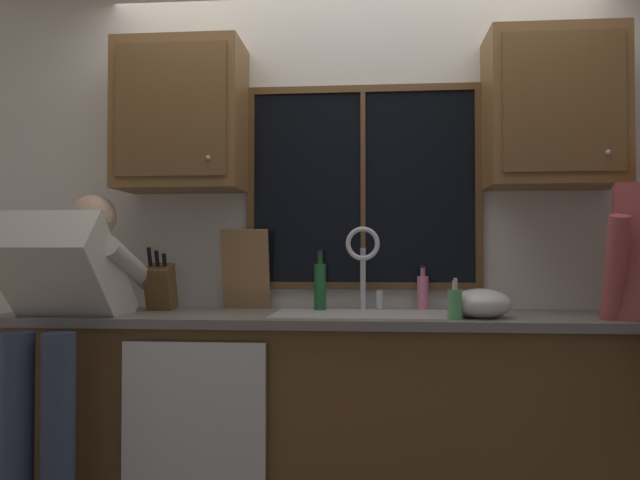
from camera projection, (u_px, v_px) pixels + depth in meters
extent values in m
cube|color=silver|center=(355.00, 237.00, 3.19)|extent=(5.51, 0.12, 2.55)
cube|color=black|center=(363.00, 187.00, 3.12)|extent=(1.10, 0.02, 0.95)
cube|color=brown|center=(363.00, 89.00, 3.12)|extent=(1.17, 0.02, 0.04)
cube|color=brown|center=(363.00, 286.00, 3.10)|extent=(1.17, 0.02, 0.04)
cube|color=brown|center=(251.00, 188.00, 3.16)|extent=(0.03, 0.02, 0.95)
cube|color=brown|center=(479.00, 186.00, 3.06)|extent=(0.03, 0.02, 0.95)
cube|color=brown|center=(363.00, 187.00, 3.11)|extent=(0.02, 0.02, 0.95)
cube|color=brown|center=(353.00, 420.00, 2.82)|extent=(3.11, 0.58, 0.88)
cube|color=slate|center=(353.00, 318.00, 2.81)|extent=(3.17, 0.62, 0.04)
cube|color=white|center=(193.00, 433.00, 2.56)|extent=(0.60, 0.02, 0.74)
cube|color=brown|center=(182.00, 117.00, 3.05)|extent=(0.60, 0.33, 0.72)
cube|color=brown|center=(170.00, 109.00, 2.88)|extent=(0.52, 0.01, 0.62)
sphere|color=#B2B2B7|center=(208.00, 158.00, 2.85)|extent=(0.02, 0.02, 0.02)
cube|color=brown|center=(553.00, 110.00, 2.90)|extent=(0.60, 0.33, 0.72)
cube|color=brown|center=(564.00, 101.00, 2.72)|extent=(0.52, 0.01, 0.62)
sphere|color=#B2B2B7|center=(608.00, 152.00, 2.70)|extent=(0.02, 0.02, 0.02)
cube|color=#B7B7BC|center=(362.00, 316.00, 2.81)|extent=(0.80, 0.46, 0.02)
cube|color=#9C9CA0|center=(318.00, 338.00, 2.83)|extent=(0.36, 0.42, 0.20)
cube|color=#9C9CA0|center=(407.00, 339.00, 2.80)|extent=(0.36, 0.42, 0.20)
cube|color=#B7B7BC|center=(362.00, 338.00, 2.81)|extent=(0.04, 0.42, 0.20)
cylinder|color=silver|center=(363.00, 279.00, 3.04)|extent=(0.03, 0.03, 0.30)
torus|color=silver|center=(363.00, 244.00, 2.98)|extent=(0.16, 0.02, 0.16)
cylinder|color=silver|center=(379.00, 299.00, 3.03)|extent=(0.03, 0.03, 0.09)
cylinder|color=#384260|center=(17.00, 444.00, 2.46)|extent=(0.13, 0.13, 0.88)
cylinder|color=#384260|center=(58.00, 445.00, 2.45)|extent=(0.13, 0.13, 0.88)
cube|color=beige|center=(64.00, 278.00, 2.67)|extent=(0.44, 0.56, 0.57)
sphere|color=beige|center=(94.00, 217.00, 2.96)|extent=(0.21, 0.21, 0.21)
cylinder|color=beige|center=(38.00, 266.00, 2.87)|extent=(0.09, 0.52, 0.26)
cylinder|color=beige|center=(130.00, 266.00, 2.84)|extent=(0.09, 0.52, 0.26)
cylinder|color=#B24C4C|center=(615.00, 271.00, 2.51)|extent=(0.08, 0.20, 0.47)
cube|color=brown|center=(161.00, 288.00, 3.00)|extent=(0.12, 0.18, 0.25)
cylinder|color=black|center=(150.00, 257.00, 2.95)|extent=(0.02, 0.05, 0.09)
cylinder|color=black|center=(157.00, 258.00, 2.95)|extent=(0.02, 0.04, 0.08)
cylinder|color=black|center=(164.00, 260.00, 2.95)|extent=(0.02, 0.04, 0.06)
cube|color=#997047|center=(246.00, 269.00, 3.08)|extent=(0.23, 0.10, 0.39)
ellipsoid|color=silver|center=(481.00, 304.00, 2.66)|extent=(0.26, 0.26, 0.13)
cylinder|color=#59A566|center=(455.00, 305.00, 2.58)|extent=(0.06, 0.06, 0.12)
cylinder|color=silver|center=(455.00, 285.00, 2.58)|extent=(0.02, 0.02, 0.04)
cylinder|color=silver|center=(455.00, 279.00, 2.56)|extent=(0.01, 0.04, 0.01)
cylinder|color=pink|center=(423.00, 293.00, 3.03)|extent=(0.05, 0.05, 0.16)
cylinder|color=#AD5B7A|center=(423.00, 272.00, 3.03)|extent=(0.02, 0.02, 0.04)
cylinder|color=black|center=(423.00, 267.00, 3.03)|extent=(0.03, 0.03, 0.01)
cylinder|color=#1E592D|center=(320.00, 287.00, 3.00)|extent=(0.06, 0.06, 0.22)
cylinder|color=#184724|center=(320.00, 258.00, 3.00)|extent=(0.03, 0.03, 0.06)
cylinder|color=black|center=(320.00, 251.00, 3.00)|extent=(0.03, 0.03, 0.01)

